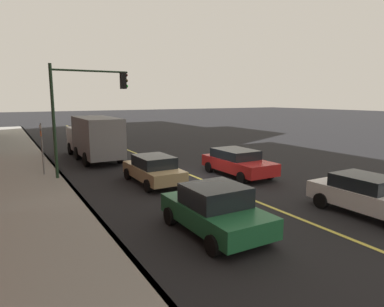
{
  "coord_description": "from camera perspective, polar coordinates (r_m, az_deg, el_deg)",
  "views": [
    {
      "loc": [
        -14.68,
        9.01,
        4.27
      ],
      "look_at": [
        -1.32,
        1.28,
        1.68
      ],
      "focal_mm": 31.13,
      "sensor_mm": 36.0,
      "label": 1
    }
  ],
  "objects": [
    {
      "name": "lane_stripe_center",
      "position": [
        17.74,
        1.45,
        -4.39
      ],
      "size": [
        80.0,
        0.16,
        0.01
      ],
      "primitive_type": "cube",
      "color": "#D8CC4C",
      "rests_on": "ground"
    },
    {
      "name": "sidewalk_slab",
      "position": [
        15.31,
        -24.77,
        -7.28
      ],
      "size": [
        80.0,
        3.28,
        0.15
      ],
      "primitive_type": "cube",
      "color": "gray",
      "rests_on": "ground"
    },
    {
      "name": "ground",
      "position": [
        17.74,
        1.45,
        -4.41
      ],
      "size": [
        200.0,
        200.0,
        0.0
      ],
      "primitive_type": "plane",
      "color": "black"
    },
    {
      "name": "street_sign_post",
      "position": [
        19.66,
        -24.31,
        1.24
      ],
      "size": [
        0.6,
        0.08,
        2.93
      ],
      "color": "slate",
      "rests_on": "ground"
    },
    {
      "name": "curb_edge",
      "position": [
        15.5,
        -19.0,
        -6.71
      ],
      "size": [
        80.0,
        0.16,
        0.15
      ],
      "primitive_type": "cube",
      "color": "slate",
      "rests_on": "ground"
    },
    {
      "name": "traffic_light_mast",
      "position": [
        18.54,
        -18.17,
        8.46
      ],
      "size": [
        0.28,
        4.07,
        5.96
      ],
      "color": "#1E3823",
      "rests_on": "ground"
    },
    {
      "name": "car_white",
      "position": [
        13.87,
        27.97,
        -6.34
      ],
      "size": [
        4.31,
        1.9,
        1.45
      ],
      "color": "silver",
      "rests_on": "ground"
    },
    {
      "name": "car_tan",
      "position": [
        16.81,
        -6.64,
        -2.66
      ],
      "size": [
        4.21,
        1.93,
        1.43
      ],
      "color": "tan",
      "rests_on": "ground"
    },
    {
      "name": "truck_gray",
      "position": [
        24.08,
        -16.42,
        2.72
      ],
      "size": [
        7.74,
        2.44,
        2.98
      ],
      "color": "silver",
      "rests_on": "ground"
    },
    {
      "name": "car_green",
      "position": [
        10.74,
        3.97,
        -9.5
      ],
      "size": [
        4.01,
        2.11,
        1.55
      ],
      "color": "#1E6038",
      "rests_on": "ground"
    },
    {
      "name": "car_red",
      "position": [
        18.65,
        7.8,
        -1.42
      ],
      "size": [
        4.55,
        2.12,
        1.43
      ],
      "color": "red",
      "rests_on": "ground"
    }
  ]
}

